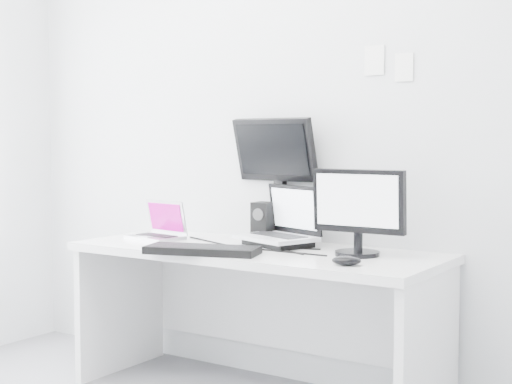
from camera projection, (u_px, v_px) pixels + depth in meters
back_wall at (293, 119)px, 3.88m from camera, size 3.60×0.00×3.60m
desk at (255, 324)px, 3.66m from camera, size 1.80×0.70×0.73m
macbook at (155, 219)px, 3.95m from camera, size 0.30×0.24×0.21m
speaker at (264, 221)px, 3.90m from camera, size 0.10×0.10×0.20m
dell_laptop at (276, 215)px, 3.69m from camera, size 0.44×0.39×0.30m
rear_monitor at (277, 178)px, 3.90m from camera, size 0.49×0.21×0.64m
samsung_monitor at (358, 211)px, 3.38m from camera, size 0.44×0.20×0.40m
keyboard at (202, 250)px, 3.45m from camera, size 0.55×0.33×0.03m
mouse at (347, 261)px, 3.13m from camera, size 0.14×0.12×0.04m
wall_note_0 at (374, 60)px, 3.61m from camera, size 0.10×0.00×0.14m
wall_note_1 at (404, 67)px, 3.53m from camera, size 0.09×0.00×0.13m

